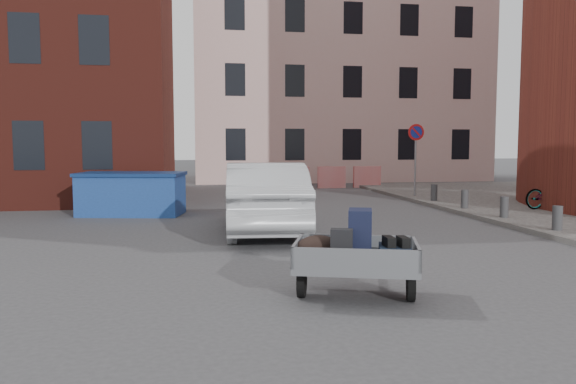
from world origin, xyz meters
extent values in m
plane|color=#38383A|center=(0.00, 0.00, 0.00)|extent=(120.00, 120.00, 0.00)
cube|color=#591E16|center=(-9.00, 13.00, 7.00)|extent=(12.00, 10.00, 14.00)
cube|color=beige|center=(6.00, 22.00, 7.00)|extent=(16.00, 8.00, 14.00)
cylinder|color=gray|center=(6.00, 9.50, 1.42)|extent=(0.07, 0.07, 2.60)
cylinder|color=red|center=(6.00, 9.48, 2.47)|extent=(0.60, 0.03, 0.60)
cylinder|color=navy|center=(6.00, 9.46, 2.47)|extent=(0.44, 0.03, 0.44)
cylinder|color=#3A3A3D|center=(6.00, 1.20, 0.40)|extent=(0.22, 0.22, 0.55)
cylinder|color=#3A3A3D|center=(6.00, 3.40, 0.40)|extent=(0.22, 0.22, 0.55)
cylinder|color=#3A3A3D|center=(6.00, 5.60, 0.40)|extent=(0.22, 0.22, 0.55)
cylinder|color=#3A3A3D|center=(6.00, 7.80, 0.40)|extent=(0.22, 0.22, 0.55)
cube|color=red|center=(2.50, 15.00, 0.50)|extent=(1.30, 0.18, 1.00)
cube|color=red|center=(4.20, 15.00, 0.50)|extent=(1.30, 0.18, 1.00)
cube|color=red|center=(5.90, 15.00, 0.50)|extent=(1.30, 0.18, 1.00)
cylinder|color=black|center=(-0.62, -2.85, 0.22)|extent=(0.23, 0.45, 0.44)
cylinder|color=black|center=(0.75, -3.28, 0.22)|extent=(0.23, 0.45, 0.44)
cube|color=slate|center=(0.07, -3.06, 0.46)|extent=(1.85, 1.53, 0.08)
cube|color=slate|center=(-0.68, -2.83, 0.64)|extent=(0.37, 1.06, 0.28)
cube|color=slate|center=(0.81, -3.30, 0.64)|extent=(0.37, 1.06, 0.28)
cube|color=slate|center=(0.22, -2.56, 0.64)|extent=(1.54, 0.51, 0.28)
cube|color=slate|center=(-0.09, -3.57, 0.64)|extent=(1.54, 0.51, 0.28)
cube|color=slate|center=(0.33, -2.20, 0.40)|extent=(0.28, 0.69, 0.06)
cube|color=#171B36|center=(0.13, -3.03, 0.85)|extent=(0.42, 0.52, 0.70)
cube|color=black|center=(0.51, -3.31, 0.62)|extent=(0.56, 0.69, 0.25)
ellipsoid|color=black|center=(-0.43, -2.96, 0.68)|extent=(0.68, 0.52, 0.36)
cube|color=black|center=(-0.18, -3.25, 0.74)|extent=(0.32, 0.26, 0.48)
ellipsoid|color=#1662A8|center=(0.12, -2.71, 0.62)|extent=(0.43, 0.39, 0.24)
cube|color=black|center=(0.42, -3.33, 0.81)|extent=(0.12, 0.27, 0.13)
cube|color=black|center=(0.59, -3.39, 0.81)|extent=(0.12, 0.27, 0.13)
cube|color=#1F4494|center=(-3.84, 6.50, 0.57)|extent=(3.06, 1.94, 1.14)
cube|color=navy|center=(-3.84, 6.50, 1.18)|extent=(3.17, 2.05, 0.09)
imported|color=#ACAFB4|center=(-0.43, 2.77, 0.81)|extent=(2.05, 5.05, 1.63)
imported|color=black|center=(8.46, 4.96, 0.59)|extent=(1.83, 0.72, 0.94)
camera|label=1|loc=(-2.02, -10.13, 2.08)|focal=35.00mm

